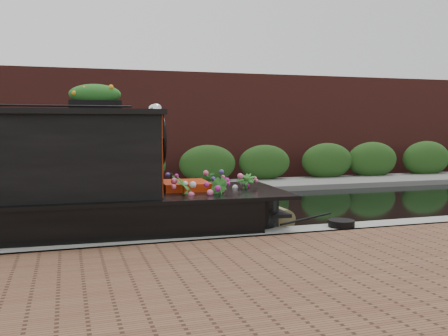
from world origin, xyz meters
name	(u,v)px	position (x,y,z in m)	size (l,w,h in m)	color
ground	(177,215)	(0.00, 0.00, 0.00)	(80.00, 80.00, 0.00)	black
near_bank_coping	(218,250)	(0.00, -3.30, 0.00)	(40.00, 0.60, 0.50)	gray
far_bank_path	(148,192)	(0.00, 4.20, 0.00)	(40.00, 2.40, 0.34)	slate
far_hedge	(144,188)	(0.00, 5.10, 0.00)	(40.00, 1.10, 2.80)	#204316
far_brick_wall	(135,181)	(0.00, 7.20, 0.00)	(40.00, 1.00, 8.00)	#54211C
rope_fender	(282,218)	(1.73, -2.02, 0.20)	(0.40, 0.40, 0.43)	olive
coiled_mooring_rope	(341,223)	(2.31, -3.32, 0.31)	(0.47, 0.47, 0.12)	black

